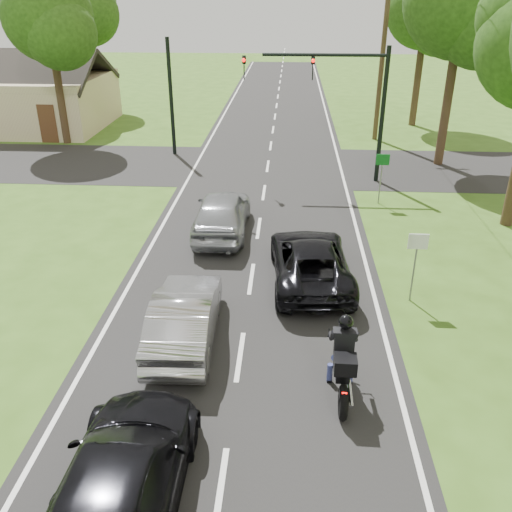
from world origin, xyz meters
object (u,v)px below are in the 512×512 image
(silver_suv, at_px, (222,213))
(dark_car_behind, at_px, (120,485))
(dark_suv, at_px, (310,261))
(silver_sedan, at_px, (185,316))
(motorcycle_rider, at_px, (343,364))
(utility_pole_far, at_px, (383,50))
(sign_white, at_px, (417,251))
(sign_green, at_px, (382,167))
(traffic_signal, at_px, (342,90))

(silver_suv, relative_size, dark_car_behind, 0.91)
(dark_suv, bearing_deg, silver_sedan, 42.01)
(motorcycle_rider, xyz_separation_m, utility_pole_far, (3.83, 23.19, 4.29))
(silver_sedan, bearing_deg, silver_suv, -92.92)
(dark_suv, xyz_separation_m, silver_suv, (-3.13, 3.50, 0.11))
(sign_white, bearing_deg, silver_sedan, -158.93)
(motorcycle_rider, distance_m, silver_suv, 9.44)
(sign_green, bearing_deg, sign_white, -91.43)
(silver_sedan, relative_size, utility_pole_far, 0.43)
(silver_sedan, bearing_deg, utility_pole_far, -111.61)
(traffic_signal, bearing_deg, utility_pole_far, 70.32)
(dark_car_behind, bearing_deg, silver_sedan, -91.34)
(dark_suv, distance_m, silver_suv, 4.70)
(dark_car_behind, height_order, sign_green, sign_green)
(silver_sedan, height_order, utility_pole_far, utility_pole_far)
(dark_car_behind, bearing_deg, sign_green, -112.31)
(dark_suv, distance_m, sign_green, 7.69)
(dark_suv, xyz_separation_m, silver_sedan, (-3.25, -3.39, 0.02))
(silver_suv, distance_m, sign_white, 7.57)
(silver_sedan, bearing_deg, sign_white, -160.88)
(silver_sedan, distance_m, dark_car_behind, 5.23)
(motorcycle_rider, distance_m, sign_green, 12.46)
(dark_suv, relative_size, utility_pole_far, 0.50)
(sign_white, bearing_deg, sign_green, 88.57)
(motorcycle_rider, bearing_deg, traffic_signal, 87.87)
(traffic_signal, bearing_deg, silver_sedan, -109.64)
(dark_car_behind, height_order, sign_white, sign_white)
(silver_suv, height_order, traffic_signal, traffic_signal)
(motorcycle_rider, bearing_deg, utility_pole_far, 82.13)
(silver_sedan, bearing_deg, sign_green, -123.40)
(silver_sedan, distance_m, silver_suv, 6.89)
(dark_suv, bearing_deg, sign_white, 156.40)
(traffic_signal, bearing_deg, dark_suv, -98.68)
(silver_sedan, relative_size, sign_green, 2.03)
(traffic_signal, distance_m, sign_white, 11.39)
(dark_suv, relative_size, sign_green, 2.33)
(dark_suv, bearing_deg, sign_green, -118.03)
(traffic_signal, relative_size, sign_white, 3.00)
(silver_suv, relative_size, sign_green, 2.20)
(motorcycle_rider, distance_m, sign_white, 4.85)
(silver_suv, bearing_deg, sign_green, -150.78)
(motorcycle_rider, relative_size, traffic_signal, 0.37)
(silver_suv, xyz_separation_m, dark_car_behind, (-0.26, -12.11, -0.05))
(traffic_signal, bearing_deg, sign_green, -62.62)
(motorcycle_rider, distance_m, silver_sedan, 4.22)
(utility_pole_far, xyz_separation_m, sign_green, (-1.30, -11.02, -3.49))
(silver_suv, relative_size, traffic_signal, 0.73)
(utility_pole_far, xyz_separation_m, sign_white, (-1.50, -19.02, -3.49))
(silver_suv, distance_m, utility_pole_far, 16.89)
(dark_car_behind, height_order, utility_pole_far, utility_pole_far)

